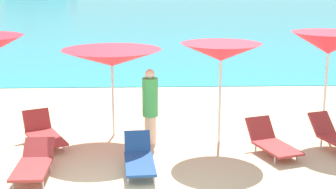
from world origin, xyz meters
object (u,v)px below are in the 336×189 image
umbrella_3 (112,58)px  lounge_chair_0 (139,158)px  umbrella_4 (221,52)px  lounge_chair_5 (43,133)px  lounge_chair_3 (34,163)px  umbrella_5 (329,43)px  beachgoer_2 (150,105)px  lounge_chair_8 (272,142)px

umbrella_3 → lounge_chair_0: size_ratio=1.49×
umbrella_4 → lounge_chair_5: 4.34m
umbrella_3 → lounge_chair_3: 3.22m
umbrella_3 → lounge_chair_5: size_ratio=1.42×
lounge_chair_0 → lounge_chair_3: size_ratio=1.02×
lounge_chair_0 → lounge_chair_5: (-2.17, 1.58, 0.01)m
umbrella_5 → beachgoer_2: size_ratio=1.41×
umbrella_5 → lounge_chair_8: umbrella_5 is taller
beachgoer_2 → umbrella_5: bearing=-167.2°
lounge_chair_0 → lounge_chair_8: (2.80, 0.86, 0.01)m
umbrella_4 → lounge_chair_0: bearing=-137.5°
umbrella_3 → lounge_chair_0: umbrella_3 is taller
umbrella_4 → umbrella_5: bearing=14.2°
umbrella_4 → umbrella_5: (2.62, 0.66, 0.10)m
lounge_chair_3 → lounge_chair_5: (-0.20, 1.84, -0.01)m
umbrella_4 → lounge_chair_8: size_ratio=1.47×
lounge_chair_3 → lounge_chair_8: (4.77, 1.11, -0.02)m
lounge_chair_8 → lounge_chair_5: bearing=152.9°
lounge_chair_5 → umbrella_4: bearing=-25.5°
lounge_chair_0 → lounge_chair_8: bearing=12.5°
umbrella_3 → umbrella_4: size_ratio=1.04×
umbrella_3 → lounge_chair_8: (3.45, -1.36, -1.60)m
lounge_chair_3 → lounge_chair_5: size_ratio=0.93×
umbrella_3 → lounge_chair_5: umbrella_3 is taller
umbrella_4 → lounge_chair_8: bearing=-37.4°
umbrella_4 → lounge_chair_3: umbrella_4 is taller
umbrella_5 → lounge_chair_8: bearing=-138.0°
lounge_chair_5 → lounge_chair_8: 5.02m
umbrella_4 → beachgoer_2: bearing=-177.6°
lounge_chair_3 → umbrella_4: bearing=25.5°
lounge_chair_5 → lounge_chair_8: lounge_chair_5 is taller
lounge_chair_3 → lounge_chair_5: 1.85m
lounge_chair_3 → lounge_chair_8: bearing=11.9°
lounge_chair_8 → beachgoer_2: size_ratio=0.90×
lounge_chair_8 → beachgoer_2: (-2.58, 0.71, 0.64)m
umbrella_3 → umbrella_5: umbrella_5 is taller
umbrella_3 → umbrella_5: (5.05, 0.08, 0.30)m
umbrella_4 → umbrella_5: size_ratio=0.94×
lounge_chair_3 → lounge_chair_5: lounge_chair_5 is taller
lounge_chair_8 → umbrella_4: bearing=123.9°
umbrella_5 → lounge_chair_8: 2.87m
lounge_chair_5 → beachgoer_2: beachgoer_2 is taller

